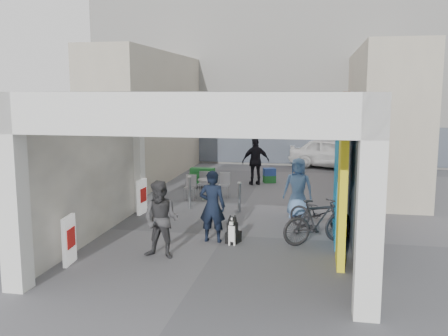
% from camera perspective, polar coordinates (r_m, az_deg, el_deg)
% --- Properties ---
extents(ground, '(90.00, 90.00, 0.00)m').
position_cam_1_polar(ground, '(12.38, 0.07, -7.69)').
color(ground, '#56555A').
rests_on(ground, ground).
extents(arcade_canopy, '(6.40, 6.45, 6.40)m').
position_cam_1_polar(arcade_canopy, '(11.03, 2.04, 2.49)').
color(arcade_canopy, silver).
rests_on(arcade_canopy, ground).
extents(far_building, '(18.00, 4.08, 8.00)m').
position_cam_1_polar(far_building, '(25.76, 5.88, 9.81)').
color(far_building, white).
rests_on(far_building, ground).
extents(plaza_bldg_left, '(2.00, 9.00, 5.00)m').
position_cam_1_polar(plaza_bldg_left, '(20.32, -8.60, 5.84)').
color(plaza_bldg_left, '#B2A893').
rests_on(plaza_bldg_left, ground).
extents(plaza_bldg_right, '(2.00, 9.00, 5.00)m').
position_cam_1_polar(plaza_bldg_right, '(19.33, 17.61, 5.38)').
color(plaza_bldg_right, '#B2A893').
rests_on(plaza_bldg_right, ground).
extents(bollard_left, '(0.09, 0.09, 0.99)m').
position_cam_1_polar(bollard_left, '(15.01, -3.96, -2.83)').
color(bollard_left, gray).
rests_on(bollard_left, ground).
extents(bollard_center, '(0.09, 0.09, 0.87)m').
position_cam_1_polar(bollard_center, '(14.59, 1.77, -3.39)').
color(bollard_center, gray).
rests_on(bollard_center, ground).
extents(bollard_right, '(0.09, 0.09, 0.99)m').
position_cam_1_polar(bollard_right, '(14.53, 8.33, -3.29)').
color(bollard_right, gray).
rests_on(bollard_right, ground).
extents(advert_board_near, '(0.15, 0.56, 1.00)m').
position_cam_1_polar(advert_board_near, '(10.75, -17.27, -7.84)').
color(advert_board_near, white).
rests_on(advert_board_near, ground).
extents(advert_board_far, '(0.14, 0.55, 1.00)m').
position_cam_1_polar(advert_board_far, '(14.58, -9.35, -3.22)').
color(advert_board_far, white).
rests_on(advert_board_far, ground).
extents(cafe_set, '(1.35, 1.09, 0.82)m').
position_cam_1_polar(cafe_set, '(16.54, -2.03, -2.45)').
color(cafe_set, '#A2A2A7').
rests_on(cafe_set, ground).
extents(produce_stand, '(1.07, 0.58, 0.71)m').
position_cam_1_polar(produce_stand, '(18.30, -2.56, -1.39)').
color(produce_stand, black).
rests_on(produce_stand, ground).
extents(crate_stack, '(0.54, 0.48, 0.56)m').
position_cam_1_polar(crate_stack, '(19.37, 5.21, -0.85)').
color(crate_stack, '#1A5E24').
rests_on(crate_stack, ground).
extents(border_collie, '(0.26, 0.51, 0.70)m').
position_cam_1_polar(border_collie, '(11.64, 1.01, -7.33)').
color(border_collie, black).
rests_on(border_collie, ground).
extents(man_with_dog, '(0.63, 0.42, 1.70)m').
position_cam_1_polar(man_with_dog, '(11.68, -1.34, -4.39)').
color(man_with_dog, black).
rests_on(man_with_dog, ground).
extents(man_back_turned, '(0.87, 0.72, 1.66)m').
position_cam_1_polar(man_back_turned, '(10.65, -7.21, -5.88)').
color(man_back_turned, '#39393C').
rests_on(man_back_turned, ground).
extents(man_elderly, '(0.88, 0.64, 1.67)m').
position_cam_1_polar(man_elderly, '(14.11, 8.46, -2.24)').
color(man_elderly, '#5E84B7').
rests_on(man_elderly, ground).
extents(man_crates, '(1.14, 0.81, 1.79)m').
position_cam_1_polar(man_crates, '(18.79, 3.65, 0.77)').
color(man_crates, black).
rests_on(man_crates, ground).
extents(bicycle_front, '(1.76, 1.18, 0.87)m').
position_cam_1_polar(bicycle_front, '(12.99, 10.92, -5.06)').
color(bicycle_front, black).
rests_on(bicycle_front, ground).
extents(bicycle_rear, '(1.78, 1.31, 1.06)m').
position_cam_1_polar(bicycle_rear, '(11.78, 10.66, -6.02)').
color(bicycle_rear, black).
rests_on(bicycle_rear, ground).
extents(white_van, '(4.38, 3.14, 1.39)m').
position_cam_1_polar(white_van, '(23.35, 12.48, 1.65)').
color(white_van, silver).
rests_on(white_van, ground).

